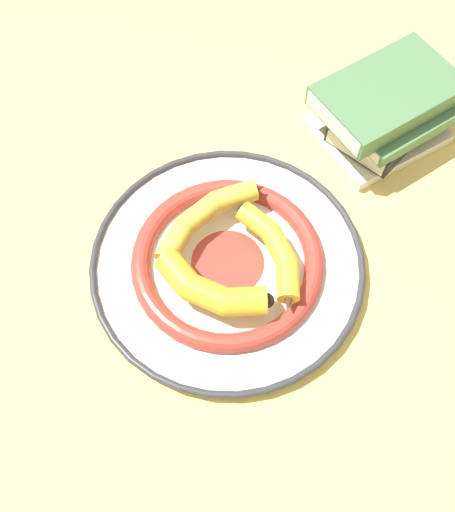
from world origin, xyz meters
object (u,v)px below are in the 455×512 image
object	(u,v)px
banana_a	(205,215)
banana_b	(207,289)
book_stack	(384,111)
banana_c	(276,251)
decorative_bowl	(228,263)

from	to	relation	value
banana_a	banana_b	xyz separation A→B (m)	(-0.10, 0.05, 0.00)
banana_b	book_stack	bearing A→B (deg)	73.03
banana_a	banana_c	distance (m)	0.11
banana_c	book_stack	distance (m)	0.30
banana_b	decorative_bowl	bearing A→B (deg)	90.21
decorative_bowl	banana_a	world-z (taller)	banana_a
banana_a	book_stack	xyz separation A→B (m)	(0.05, -0.33, 0.01)
book_stack	decorative_bowl	bearing A→B (deg)	5.02
banana_c	banana_b	bearing A→B (deg)	99.06
decorative_bowl	banana_a	size ratio (longest dim) A/B	2.06
decorative_bowl	banana_c	xyz separation A→B (m)	(-0.03, -0.06, 0.03)
banana_b	banana_c	distance (m)	0.11
banana_a	banana_c	xyz separation A→B (m)	(-0.09, -0.06, -0.00)
decorative_bowl	banana_c	distance (m)	0.07
banana_b	book_stack	xyz separation A→B (m)	(0.15, -0.37, 0.00)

